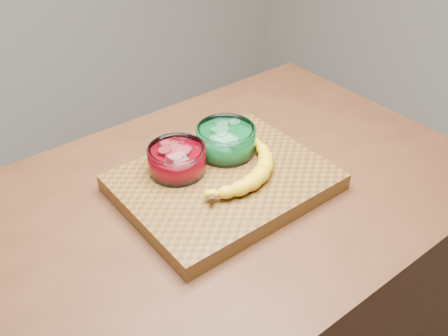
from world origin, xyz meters
TOP-DOWN VIEW (x-y plane):
  - counter at (0.00, 0.00)m, footprint 1.20×0.80m
  - cutting_board at (0.00, 0.00)m, footprint 0.45×0.35m
  - bowl_red at (-0.07, 0.08)m, footprint 0.13×0.13m
  - bowl_green at (0.06, 0.07)m, footprint 0.14×0.14m
  - banana at (0.02, -0.02)m, footprint 0.26×0.17m

SIDE VIEW (x-z plane):
  - counter at x=0.00m, z-range 0.00..0.90m
  - cutting_board at x=0.00m, z-range 0.90..0.94m
  - banana at x=0.02m, z-range 0.94..0.98m
  - bowl_red at x=-0.07m, z-range 0.94..1.00m
  - bowl_green at x=0.06m, z-range 0.94..1.00m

